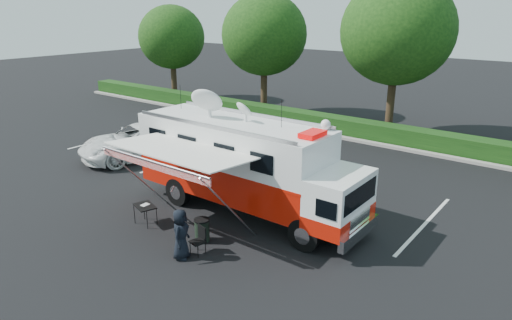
{
  "coord_description": "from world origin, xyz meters",
  "views": [
    {
      "loc": [
        9.62,
        -11.92,
        7.19
      ],
      "look_at": [
        0.0,
        0.5,
        1.9
      ],
      "focal_mm": 32.0,
      "sensor_mm": 36.0,
      "label": 1
    }
  ],
  "objects_px": {
    "command_truck": "(246,165)",
    "white_suv": "(141,157)",
    "trash_bin": "(202,230)",
    "folding_table": "(145,207)"
  },
  "relations": [
    {
      "from": "command_truck",
      "to": "white_suv",
      "type": "relative_size",
      "value": 1.51
    },
    {
      "from": "white_suv",
      "to": "trash_bin",
      "type": "distance_m",
      "value": 9.64
    },
    {
      "from": "command_truck",
      "to": "folding_table",
      "type": "xyz_separation_m",
      "value": [
        -2.13,
        -2.91,
        -1.18
      ]
    },
    {
      "from": "folding_table",
      "to": "trash_bin",
      "type": "height_order",
      "value": "trash_bin"
    },
    {
      "from": "command_truck",
      "to": "trash_bin",
      "type": "relative_size",
      "value": 11.63
    },
    {
      "from": "trash_bin",
      "to": "white_suv",
      "type": "bearing_deg",
      "value": 152.84
    },
    {
      "from": "command_truck",
      "to": "white_suv",
      "type": "xyz_separation_m",
      "value": [
        -8.3,
        1.81,
        -1.83
      ]
    },
    {
      "from": "white_suv",
      "to": "trash_bin",
      "type": "bearing_deg",
      "value": -10.43
    },
    {
      "from": "command_truck",
      "to": "folding_table",
      "type": "height_order",
      "value": "command_truck"
    },
    {
      "from": "folding_table",
      "to": "trash_bin",
      "type": "xyz_separation_m",
      "value": [
        2.41,
        0.32,
        -0.26
      ]
    }
  ]
}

